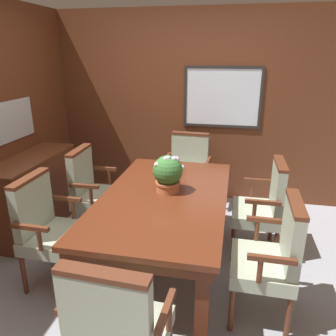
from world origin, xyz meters
TOP-DOWN VIEW (x-y plane):
  - ground_plane at (0.00, 0.00)m, footprint 14.00×14.00m
  - wall_back at (0.00, 1.90)m, footprint 7.20×0.08m
  - dining_table at (0.09, 0.20)m, footprint 1.09×1.92m
  - chair_left_near at (-0.85, -0.20)m, footprint 0.46×0.57m
  - chair_head_near at (0.11, -1.11)m, footprint 0.58×0.48m
  - chair_right_near at (0.99, -0.25)m, footprint 0.46×0.57m
  - chair_head_far at (0.11, 1.51)m, footprint 0.59×0.48m
  - chair_right_far at (0.99, 0.62)m, footprint 0.45×0.57m
  - chair_left_far at (-0.82, 0.64)m, footprint 0.47×0.58m
  - potted_plant at (0.10, 0.29)m, footprint 0.28×0.27m
  - sideboard_cabinet at (-1.48, 0.58)m, footprint 0.45×1.21m

SIDE VIEW (x-z plane):
  - ground_plane at x=0.00m, z-range 0.00..0.00m
  - sideboard_cabinet at x=-1.48m, z-range 0.00..0.86m
  - chair_left_near at x=-0.85m, z-range 0.05..1.02m
  - chair_head_near at x=0.11m, z-range 0.05..1.02m
  - chair_right_near at x=0.99m, z-range 0.05..1.02m
  - chair_head_far at x=0.11m, z-range 0.05..1.02m
  - chair_right_far at x=0.99m, z-range 0.05..1.02m
  - chair_left_far at x=-0.82m, z-range 0.05..1.02m
  - dining_table at x=0.09m, z-range 0.27..1.00m
  - potted_plant at x=0.10m, z-range 0.73..1.08m
  - wall_back at x=0.00m, z-range 0.00..2.45m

